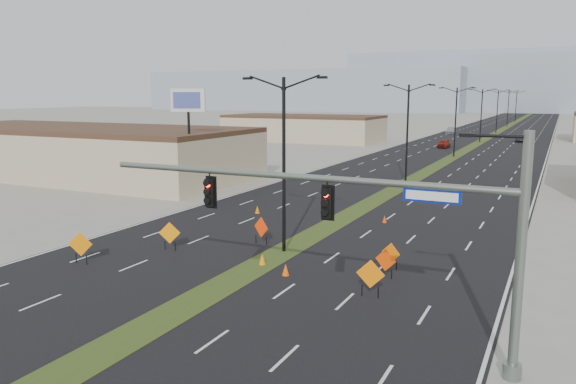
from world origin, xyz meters
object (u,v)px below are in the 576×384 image
at_px(car_mid, 520,139).
at_px(cone_3, 257,210).
at_px(car_left, 444,144).
at_px(streetlight_1, 407,131).
at_px(car_far, 451,130).
at_px(streetlight_2, 456,120).
at_px(streetlight_5, 508,107).
at_px(construction_sign_1, 80,245).
at_px(construction_sign_0, 170,234).
at_px(cone_1, 286,270).
at_px(cone_2, 385,219).
at_px(pole_sign_west, 188,108).
at_px(streetlight_0, 284,159).
at_px(construction_sign_3, 370,275).
at_px(streetlight_6, 516,106).
at_px(construction_sign_5, 391,254).
at_px(construction_sign_4, 386,261).
at_px(streetlight_3, 481,114).
at_px(signal_mast, 377,220).
at_px(cone_0, 262,259).
at_px(streetlight_4, 497,110).
at_px(construction_sign_2, 261,228).

height_order(car_mid, cone_3, car_mid).
bearing_deg(car_left, streetlight_1, -84.46).
bearing_deg(car_far, streetlight_2, -85.05).
xyz_separation_m(streetlight_1, streetlight_5, (0.00, 112.00, 0.00)).
bearing_deg(construction_sign_1, streetlight_5, 65.10).
height_order(construction_sign_0, cone_1, construction_sign_0).
xyz_separation_m(cone_2, pole_sign_west, (-19.83, 4.19, 7.53)).
xyz_separation_m(streetlight_2, streetlight_5, (0.00, 84.00, 0.00)).
bearing_deg(pole_sign_west, streetlight_0, -62.70).
xyz_separation_m(construction_sign_3, cone_1, (-4.78, 1.06, -0.73)).
xyz_separation_m(streetlight_2, cone_1, (2.03, -59.89, -5.11)).
xyz_separation_m(streetlight_6, construction_sign_3, (6.81, -172.95, -4.38)).
bearing_deg(construction_sign_5, construction_sign_4, -68.99).
relative_size(streetlight_1, car_left, 2.37).
bearing_deg(construction_sign_0, streetlight_3, 61.89).
distance_m(streetlight_5, construction_sign_0, 142.88).
distance_m(streetlight_2, car_left, 15.02).
height_order(signal_mast, streetlight_6, streetlight_6).
distance_m(construction_sign_0, cone_0, 6.31).
bearing_deg(cone_1, cone_0, 151.62).
xyz_separation_m(car_mid, construction_sign_1, (-15.66, -95.10, 0.38)).
bearing_deg(streetlight_1, signal_mast, -77.31).
xyz_separation_m(streetlight_0, construction_sign_3, (6.81, -4.95, -4.38)).
relative_size(construction_sign_3, cone_2, 3.22).
bearing_deg(cone_0, construction_sign_0, 178.38).
relative_size(signal_mast, streetlight_5, 1.63).
distance_m(streetlight_4, car_mid, 25.26).
distance_m(streetlight_1, car_far, 79.02).
height_order(construction_sign_0, cone_2, construction_sign_0).
relative_size(car_left, cone_2, 7.74).
distance_m(car_mid, cone_0, 91.27).
bearing_deg(car_mid, streetlight_6, 94.79).
distance_m(streetlight_5, pole_sign_west, 127.11).
bearing_deg(construction_sign_2, signal_mast, -22.97).
bearing_deg(streetlight_2, cone_3, -97.90).
height_order(streetlight_5, car_mid, streetlight_5).
bearing_deg(streetlight_0, car_mid, 85.55).
bearing_deg(signal_mast, pole_sign_west, 136.44).
height_order(streetlight_4, construction_sign_3, streetlight_4).
bearing_deg(cone_2, cone_3, -173.00).
bearing_deg(cone_3, signal_mast, -50.91).
relative_size(cone_1, pole_sign_west, 0.07).
bearing_deg(car_left, streetlight_0, -86.66).
relative_size(car_far, construction_sign_0, 2.89).
distance_m(streetlight_3, construction_sign_5, 84.98).
distance_m(streetlight_4, pole_sign_west, 99.43).
relative_size(construction_sign_1, construction_sign_3, 1.00).
relative_size(construction_sign_0, construction_sign_1, 0.96).
xyz_separation_m(signal_mast, streetlight_1, (-8.56, 38.00, 0.63)).
distance_m(streetlight_4, construction_sign_5, 112.89).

